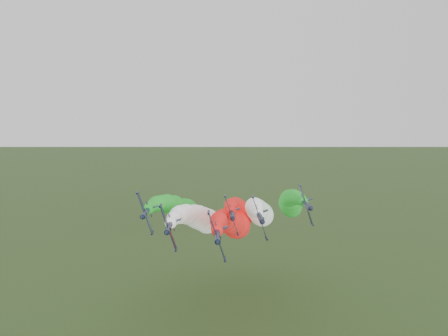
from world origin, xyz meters
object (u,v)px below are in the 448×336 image
(jet_inner_left, at_px, (197,218))
(jet_trail, at_px, (239,210))
(jet_lead, at_px, (231,223))
(jet_inner_right, at_px, (259,211))
(jet_outer_left, at_px, (179,208))
(jet_outer_right, at_px, (291,203))

(jet_inner_left, height_order, jet_trail, jet_inner_left)
(jet_lead, xyz_separation_m, jet_inner_right, (9.93, 10.81, 1.38))
(jet_outer_left, bearing_deg, jet_lead, -37.77)
(jet_lead, relative_size, jet_inner_right, 1.00)
(jet_inner_right, relative_size, jet_trail, 0.99)
(jet_inner_right, bearing_deg, jet_trail, 116.58)
(jet_inner_right, bearing_deg, jet_outer_left, 174.18)
(jet_lead, height_order, jet_outer_right, jet_outer_right)
(jet_inner_right, bearing_deg, jet_inner_left, -168.58)
(jet_outer_left, height_order, jet_trail, jet_outer_left)
(jet_outer_left, distance_m, jet_trail, 23.55)
(jet_inner_right, xyz_separation_m, jet_outer_left, (-27.50, 2.80, 0.70))
(jet_lead, distance_m, jet_trail, 23.08)
(jet_trail, bearing_deg, jet_outer_right, -12.35)
(jet_outer_left, xyz_separation_m, jet_outer_right, (40.02, 5.07, 0.67))
(jet_trail, bearing_deg, jet_lead, -99.92)
(jet_outer_right, distance_m, jet_trail, 19.23)
(jet_outer_right, bearing_deg, jet_inner_left, -160.08)
(jet_inner_right, distance_m, jet_outer_right, 14.85)
(jet_inner_right, height_order, jet_outer_left, jet_outer_left)
(jet_inner_right, height_order, jet_trail, jet_inner_right)
(jet_lead, bearing_deg, jet_trail, 80.08)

